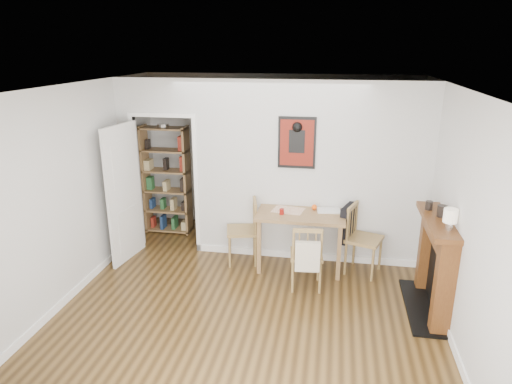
% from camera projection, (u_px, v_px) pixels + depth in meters
% --- Properties ---
extents(ground, '(5.20, 5.20, 0.00)m').
position_uv_depth(ground, '(251.00, 303.00, 5.63)').
color(ground, brown).
rests_on(ground, ground).
extents(room_shell, '(5.20, 5.20, 5.20)m').
position_uv_depth(room_shell, '(275.00, 173.00, 6.47)').
color(room_shell, beige).
rests_on(room_shell, ground).
extents(dining_table, '(1.21, 0.77, 0.83)m').
position_uv_depth(dining_table, '(301.00, 219.00, 6.35)').
color(dining_table, olive).
rests_on(dining_table, ground).
extents(chair_left, '(0.57, 0.57, 0.95)m').
position_uv_depth(chair_left, '(242.00, 231.00, 6.57)').
color(chair_left, olive).
rests_on(chair_left, ground).
extents(chair_right, '(0.67, 0.62, 0.98)m').
position_uv_depth(chair_right, '(363.00, 238.00, 6.25)').
color(chair_right, olive).
rests_on(chair_right, ground).
extents(chair_front, '(0.49, 0.54, 0.89)m').
position_uv_depth(chair_front, '(306.00, 255.00, 5.86)').
color(chair_front, olive).
rests_on(chair_front, ground).
extents(bookshelf, '(0.76, 0.30, 1.81)m').
position_uv_depth(bookshelf, '(167.00, 181.00, 7.55)').
color(bookshelf, olive).
rests_on(bookshelf, ground).
extents(fireplace, '(0.45, 1.25, 1.16)m').
position_uv_depth(fireplace, '(436.00, 262.00, 5.32)').
color(fireplace, brown).
rests_on(fireplace, ground).
extents(red_glass, '(0.06, 0.06, 0.08)m').
position_uv_depth(red_glass, '(282.00, 212.00, 6.22)').
color(red_glass, maroon).
rests_on(red_glass, dining_table).
extents(orange_fruit, '(0.08, 0.08, 0.08)m').
position_uv_depth(orange_fruit, '(314.00, 207.00, 6.40)').
color(orange_fruit, '#FF580D').
rests_on(orange_fruit, dining_table).
extents(placemat, '(0.47, 0.39, 0.00)m').
position_uv_depth(placemat, '(288.00, 210.00, 6.39)').
color(placemat, beige).
rests_on(placemat, dining_table).
extents(notebook, '(0.34, 0.27, 0.02)m').
position_uv_depth(notebook, '(329.00, 210.00, 6.36)').
color(notebook, silver).
rests_on(notebook, dining_table).
extents(mantel_lamp, '(0.15, 0.15, 0.23)m').
position_uv_depth(mantel_lamp, '(450.00, 217.00, 4.81)').
color(mantel_lamp, silver).
rests_on(mantel_lamp, fireplace).
extents(ceramic_jar_a, '(0.11, 0.11, 0.13)m').
position_uv_depth(ceramic_jar_a, '(442.00, 211.00, 5.20)').
color(ceramic_jar_a, black).
rests_on(ceramic_jar_a, fireplace).
extents(ceramic_jar_b, '(0.09, 0.09, 0.11)m').
position_uv_depth(ceramic_jar_b, '(429.00, 205.00, 5.43)').
color(ceramic_jar_b, black).
rests_on(ceramic_jar_b, fireplace).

